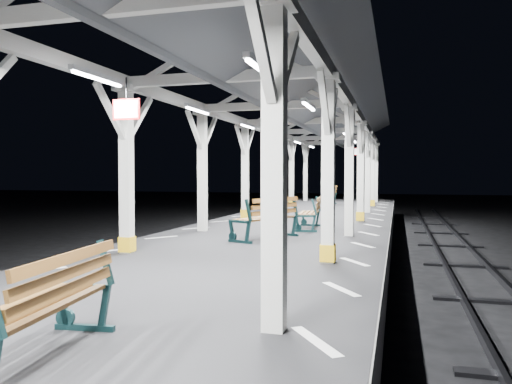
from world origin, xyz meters
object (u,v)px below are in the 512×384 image
at_px(bench_far, 312,212).
at_px(bench_near, 47,303).
at_px(bench_extra, 331,194).
at_px(bench_mid, 268,217).

bearing_deg(bench_far, bench_near, -97.45).
distance_m(bench_far, bench_extra, 11.47).
xyz_separation_m(bench_near, bench_mid, (-0.18, 8.11, 0.05)).
bearing_deg(bench_far, bench_mid, -108.87).
xyz_separation_m(bench_near, bench_far, (0.45, 10.67, -0.01)).
distance_m(bench_near, bench_far, 10.68).
height_order(bench_mid, bench_far, bench_mid).
xyz_separation_m(bench_far, bench_extra, (-0.91, 11.43, 0.05)).
bearing_deg(bench_near, bench_extra, 83.87).
bearing_deg(bench_mid, bench_extra, 114.69).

